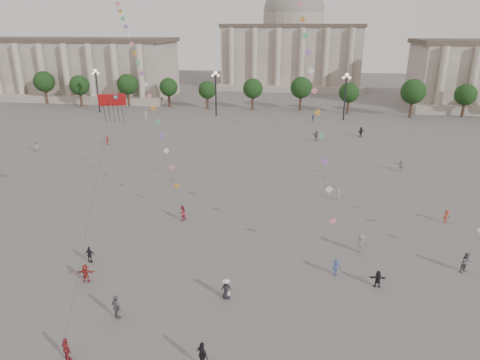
# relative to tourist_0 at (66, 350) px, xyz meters

# --- Properties ---
(ground) EXTENTS (360.00, 360.00, 0.00)m
(ground) POSITION_rel_tourist_0_xyz_m (7.59, 10.00, -0.86)
(ground) COLOR #5F5B59
(ground) RESTS_ON ground
(hall_west) EXTENTS (84.00, 26.22, 17.20)m
(hall_west) POSITION_rel_tourist_0_xyz_m (-67.41, 103.89, 7.56)
(hall_west) COLOR gray
(hall_west) RESTS_ON ground
(hall_central) EXTENTS (48.30, 34.30, 35.50)m
(hall_central) POSITION_rel_tourist_0_xyz_m (7.59, 139.22, 13.37)
(hall_central) COLOR gray
(hall_central) RESTS_ON ground
(tree_row) EXTENTS (137.12, 5.12, 8.00)m
(tree_row) POSITION_rel_tourist_0_xyz_m (7.59, 88.00, 4.53)
(tree_row) COLOR #38251C
(tree_row) RESTS_ON ground
(lamp_post_far_west) EXTENTS (2.00, 0.90, 10.65)m
(lamp_post_far_west) POSITION_rel_tourist_0_xyz_m (-37.41, 80.00, 6.49)
(lamp_post_far_west) COLOR #262628
(lamp_post_far_west) RESTS_ON ground
(lamp_post_mid_west) EXTENTS (2.00, 0.90, 10.65)m
(lamp_post_mid_west) POSITION_rel_tourist_0_xyz_m (-7.41, 80.00, 6.49)
(lamp_post_mid_west) COLOR #262628
(lamp_post_mid_west) RESTS_ON ground
(lamp_post_mid_east) EXTENTS (2.00, 0.90, 10.65)m
(lamp_post_mid_east) POSITION_rel_tourist_0_xyz_m (22.59, 80.00, 6.49)
(lamp_post_mid_east) COLOR #262628
(lamp_post_mid_east) RESTS_ON ground
(person_crowd_0) EXTENTS (0.93, 0.81, 1.51)m
(person_crowd_0) POSITION_rel_tourist_0_xyz_m (15.62, 77.79, -0.11)
(person_crowd_0) COLOR #394681
(person_crowd_0) RESTS_ON ground
(person_crowd_1) EXTENTS (1.07, 1.14, 1.87)m
(person_crowd_1) POSITION_rel_tourist_0_xyz_m (-31.41, 44.71, 0.07)
(person_crowd_1) COLOR #BBBBB6
(person_crowd_1) RESTS_ON ground
(person_crowd_2) EXTENTS (0.95, 1.18, 1.60)m
(person_crowd_2) POSITION_rel_tourist_0_xyz_m (-21.44, 50.97, -0.06)
(person_crowd_2) COLOR maroon
(person_crowd_2) RESTS_ON ground
(person_crowd_3) EXTENTS (1.40, 0.49, 1.49)m
(person_crowd_3) POSITION_rel_tourist_0_xyz_m (21.01, 11.85, -0.12)
(person_crowd_3) COLOR black
(person_crowd_3) RESTS_ON ground
(person_crowd_4) EXTENTS (1.29, 1.39, 1.55)m
(person_crowd_4) POSITION_rel_tourist_0_xyz_m (-0.64, 73.19, -0.09)
(person_crowd_4) COLOR beige
(person_crowd_4) RESTS_ON ground
(person_crowd_6) EXTENTS (1.33, 0.86, 1.94)m
(person_crowd_6) POSITION_rel_tourist_0_xyz_m (20.19, 17.51, 0.11)
(person_crowd_6) COLOR slate
(person_crowd_6) RESTS_ON ground
(person_crowd_7) EXTENTS (1.80, 1.03, 1.85)m
(person_crowd_7) POSITION_rel_tourist_0_xyz_m (28.77, 43.84, 0.06)
(person_crowd_7) COLOR beige
(person_crowd_7) RESTS_ON ground
(person_crowd_8) EXTENTS (1.13, 1.01, 1.52)m
(person_crowd_8) POSITION_rel_tourist_0_xyz_m (30.23, 25.84, -0.11)
(person_crowd_8) COLOR #9B3C2A
(person_crowd_8) RESTS_ON ground
(person_crowd_9) EXTENTS (1.71, 1.65, 1.94)m
(person_crowd_9) POSITION_rel_tourist_0_xyz_m (24.96, 64.58, 0.11)
(person_crowd_9) COLOR black
(person_crowd_9) RESTS_ON ground
(person_crowd_10) EXTENTS (0.58, 0.73, 1.74)m
(person_crowd_10) POSITION_rel_tourist_0_xyz_m (-22.92, 74.21, 0.00)
(person_crowd_10) COLOR silver
(person_crowd_10) RESTS_ON ground
(person_crowd_12) EXTENTS (1.76, 1.48, 1.90)m
(person_crowd_12) POSITION_rel_tourist_0_xyz_m (16.29, 60.09, 0.09)
(person_crowd_12) COLOR slate
(person_crowd_12) RESTS_ON ground
(person_crowd_13) EXTENTS (0.65, 0.69, 1.59)m
(person_crowd_13) POSITION_rel_tourist_0_xyz_m (18.81, 30.38, -0.07)
(person_crowd_13) COLOR #B0B0AC
(person_crowd_13) RESTS_ON ground
(tourist_0) EXTENTS (1.09, 0.88, 1.73)m
(tourist_0) POSITION_rel_tourist_0_xyz_m (0.00, 0.00, 0.00)
(tourist_0) COLOR #9F2B33
(tourist_0) RESTS_ON ground
(tourist_1) EXTENTS (1.12, 1.02, 1.83)m
(tourist_1) POSITION_rel_tourist_0_xyz_m (8.78, 0.89, 0.05)
(tourist_1) COLOR black
(tourist_1) RESTS_ON ground
(tourist_2) EXTENTS (1.57, 0.74, 1.62)m
(tourist_2) POSITION_rel_tourist_0_xyz_m (-3.30, 8.70, -0.05)
(tourist_2) COLOR #9E302B
(tourist_2) RESTS_ON ground
(tourist_3) EXTENTS (1.20, 1.06, 1.95)m
(tourist_3) POSITION_rel_tourist_0_xyz_m (1.38, 4.53, 0.11)
(tourist_3) COLOR slate
(tourist_3) RESTS_ON ground
(tourist_4) EXTENTS (0.94, 0.42, 1.59)m
(tourist_4) POSITION_rel_tourist_0_xyz_m (-4.49, 11.70, -0.07)
(tourist_4) COLOR black
(tourist_4) RESTS_ON ground
(kite_flyer_0) EXTENTS (1.04, 1.10, 1.79)m
(kite_flyer_0) POSITION_rel_tourist_0_xyz_m (1.28, 21.85, 0.03)
(kite_flyer_0) COLOR #A02B3D
(kite_flyer_0) RESTS_ON ground
(kite_flyer_1) EXTENTS (1.12, 1.01, 1.51)m
(kite_flyer_1) POSITION_rel_tourist_0_xyz_m (17.69, 13.08, -0.11)
(kite_flyer_1) COLOR #374C7D
(kite_flyer_1) RESTS_ON ground
(kite_flyer_2) EXTENTS (1.15, 1.08, 1.89)m
(kite_flyer_2) POSITION_rel_tourist_0_xyz_m (29.00, 15.45, 0.08)
(kite_flyer_2) COLOR #58585C
(kite_flyer_2) RESTS_ON ground
(hat_person) EXTENTS (0.89, 0.68, 1.69)m
(hat_person) POSITION_rel_tourist_0_xyz_m (8.89, 8.29, 0.00)
(hat_person) COLOR black
(hat_person) RESTS_ON ground
(dragon_kite) EXTENTS (2.25, 7.10, 18.55)m
(dragon_kite) POSITION_rel_tourist_0_xyz_m (-1.38, 12.85, 13.12)
(dragon_kite) COLOR #B01213
(dragon_kite) RESTS_ON ground
(kite_train_west) EXTENTS (28.33, 42.80, 62.68)m
(kite_train_west) POSITION_rel_tourist_0_xyz_m (-13.49, 44.65, 19.54)
(kite_train_west) COLOR #3F3F3F
(kite_train_west) RESTS_ON ground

